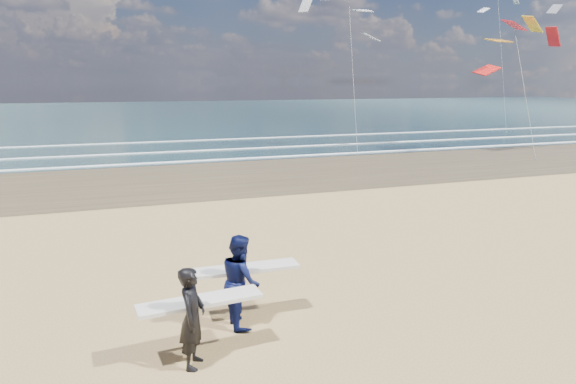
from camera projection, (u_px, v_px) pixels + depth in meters
name	position (u px, v px, depth m)	size (l,w,h in m)	color
wet_sand_strip	(478.00, 159.00, 32.51)	(220.00, 12.00, 0.01)	#493B27
ocean	(251.00, 112.00, 82.28)	(220.00, 100.00, 0.02)	#182F35
foam_breakers	(394.00, 141.00, 41.81)	(220.00, 11.70, 0.05)	white
surfer_near	(193.00, 315.00, 8.74)	(2.24, 1.09, 1.79)	black
surfer_far	(241.00, 280.00, 10.22)	(2.21, 1.10, 1.88)	#0B113D
kite_0	(520.00, 65.00, 33.57)	(6.96, 4.87, 9.85)	slate
kite_1	(352.00, 52.00, 35.35)	(6.43, 4.81, 11.95)	slate
kite_5	(501.00, 53.00, 50.15)	(4.74, 4.62, 14.50)	slate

